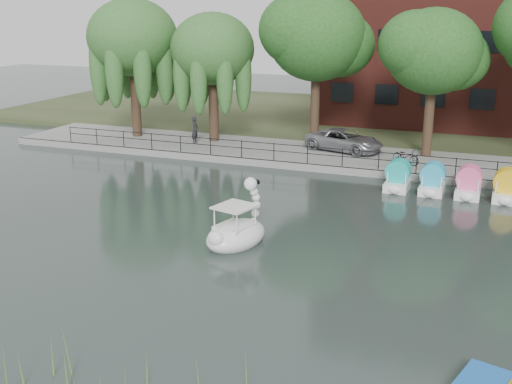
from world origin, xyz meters
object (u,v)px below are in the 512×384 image
Objects in this scene: minivan at (345,139)px; bicycle at (406,155)px; pedestrian at (195,128)px; swan_boat at (237,230)px.

bicycle is (4.00, -2.02, -0.26)m from minivan.
minivan is 3.16× the size of bicycle.
pedestrian is at bearing 113.20° from minivan.
swan_boat is at bearing -170.25° from bicycle.
minivan is at bearing 90.67° from bicycle.
pedestrian is at bearing 114.62° from bicycle.
pedestrian reaches higher than bicycle.
minivan is at bearing -88.34° from pedestrian.
bicycle is 0.52× the size of swan_boat.
minivan is 4.49m from bicycle.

